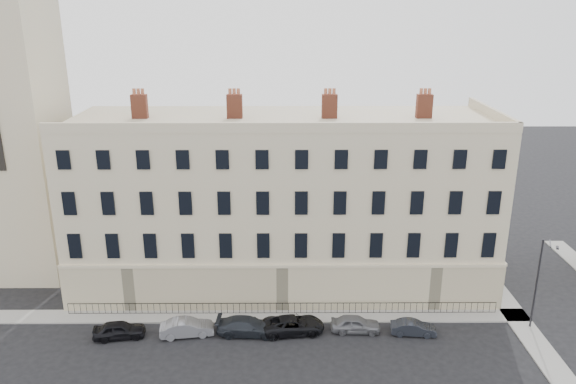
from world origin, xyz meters
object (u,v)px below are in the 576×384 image
car_a (119,330)px  car_e (355,324)px  car_f (413,328)px  car_c (247,326)px  car_b (187,328)px  streetlamp (538,280)px  car_d (293,325)px

car_a → car_e: bearing=-97.1°
car_f → car_c: bearing=95.0°
car_b → car_f: bearing=-98.8°
car_a → car_c: (9.71, 0.41, 0.02)m
car_c → streetlamp: 22.50m
car_a → streetlamp: streetlamp is taller
car_c → car_f: bearing=-87.5°
streetlamp → car_d: bearing=-156.4°
car_c → car_d: bearing=-83.5°
car_b → car_d: size_ratio=0.86×
streetlamp → car_f: bearing=-153.0°
car_e → car_f: size_ratio=1.11×
car_a → car_e: 18.09m
car_e → car_f: 4.42m
car_a → car_c: size_ratio=0.82×
car_f → car_e: bearing=89.7°
car_a → car_b: car_b is taller
car_b → car_f: size_ratio=1.18×
car_b → car_c: car_c is taller
car_a → streetlamp: (31.92, 1.10, 3.52)m
car_d → car_e: size_ratio=1.24×
car_b → car_c: bearing=-97.0°
car_d → car_a: bearing=85.7°
streetlamp → car_b: bearing=-156.1°
car_d → car_e: (4.82, 0.12, -0.01)m
car_e → streetlamp: (13.85, 0.36, 3.53)m
car_a → car_e: car_a is taller
car_c → streetlamp: size_ratio=0.63×
car_c → car_e: size_ratio=1.23×
car_a → car_c: bearing=-97.0°
car_d → car_f: car_d is taller
car_a → car_e: size_ratio=1.01×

